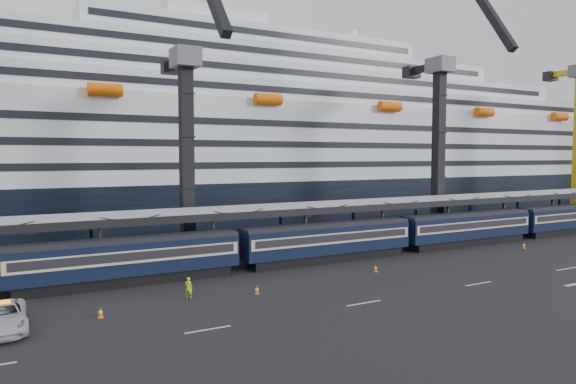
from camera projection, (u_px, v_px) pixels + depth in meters
name	position (u px, v px, depth m)	size (l,w,h in m)	color
ground	(459.00, 272.00, 47.73)	(260.00, 260.00, 0.00)	black
lane_markings	(567.00, 273.00, 47.03)	(111.00, 4.27, 0.02)	beige
train	(355.00, 237.00, 54.12)	(133.05, 3.00, 4.05)	black
canopy	(367.00, 204.00, 59.63)	(130.00, 6.25, 5.53)	#999DA1
cruise_ship	(247.00, 147.00, 86.65)	(214.09, 28.84, 34.00)	black
crane_dark_near	(188.00, 145.00, 53.65)	(4.50, 17.75, 35.08)	#4D5054
crane_dark_mid	(441.00, 137.00, 69.36)	(4.50, 18.24, 39.64)	#4D5054
pickup_truck	(1.00, 317.00, 31.50)	(2.86, 6.20, 1.72)	#B3B7BB
worker	(189.00, 288.00, 38.88)	(0.59, 0.39, 1.61)	#C5F00C
traffic_cone_b	(101.00, 312.00, 34.15)	(0.38, 0.38, 0.75)	#FB6207
traffic_cone_c	(257.00, 290.00, 40.06)	(0.35, 0.35, 0.70)	#FB6207
traffic_cone_d	(376.00, 268.00, 47.73)	(0.35, 0.35, 0.70)	#FB6207
traffic_cone_e	(524.00, 245.00, 59.74)	(0.39, 0.39, 0.77)	#FB6207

